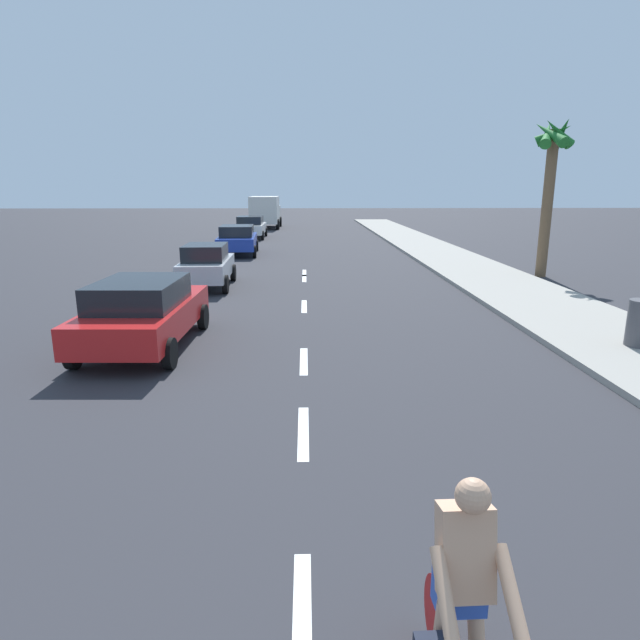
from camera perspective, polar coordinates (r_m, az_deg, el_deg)
name	(u,v)px	position (r m, az deg, el deg)	size (l,w,h in m)	color
ground_plane	(304,292)	(18.62, -1.69, 2.96)	(160.00, 160.00, 0.00)	#2D2D33
sidewalk_strip	(493,280)	(21.82, 17.98, 4.09)	(3.60, 80.00, 0.14)	#9E998E
lane_stripe_1	(302,627)	(5.09, -1.92, -29.83)	(0.16, 1.80, 0.01)	white
lane_stripe_2	(303,432)	(8.12, -1.79, -11.80)	(0.16, 1.80, 0.01)	white
lane_stripe_3	(304,361)	(11.24, -1.74, -4.37)	(0.16, 1.80, 0.01)	white
lane_stripe_4	(304,306)	(16.39, -1.70, 1.47)	(0.16, 1.80, 0.01)	white
lane_stripe_5	(304,278)	(21.55, -1.68, 4.47)	(0.16, 1.80, 0.01)	white
lane_stripe_6	(304,273)	(22.92, -1.68, 5.04)	(0.16, 1.80, 0.01)	white
cyclist	(459,624)	(4.01, 14.54, -28.86)	(0.63, 1.71, 1.82)	black
parked_car_red	(143,311)	(12.63, -18.29, 0.91)	(2.21, 4.65, 1.57)	red
parked_car_silver	(207,264)	(19.90, -11.99, 5.81)	(1.88, 3.87, 1.57)	#B7BABF
parked_car_blue	(237,239)	(29.66, -8.79, 8.53)	(2.30, 4.69, 1.57)	#1E389E
parked_car_white	(251,226)	(39.41, -7.39, 9.86)	(2.12, 4.60, 1.57)	white
delivery_truck	(265,211)	(49.31, -5.85, 11.46)	(2.72, 6.26, 2.80)	beige
palm_tree_far	(551,162)	(23.52, 23.39, 15.18)	(1.60, 1.97, 6.28)	brown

